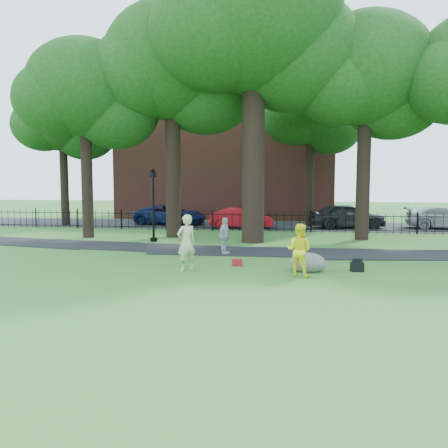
% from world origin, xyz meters
% --- Properties ---
extents(ground, '(120.00, 120.00, 0.00)m').
position_xyz_m(ground, '(0.00, 0.00, 0.00)').
color(ground, '#316824').
rests_on(ground, ground).
extents(footpath, '(36.07, 3.85, 0.03)m').
position_xyz_m(footpath, '(1.00, 3.90, 0.00)').
color(footpath, black).
rests_on(footpath, ground).
extents(street, '(80.00, 7.00, 0.02)m').
position_xyz_m(street, '(0.00, 16.00, 0.00)').
color(street, black).
rests_on(street, ground).
extents(iron_fence, '(44.00, 0.04, 1.20)m').
position_xyz_m(iron_fence, '(0.00, 12.00, 0.60)').
color(iron_fence, black).
rests_on(iron_fence, ground).
extents(brick_building, '(18.00, 8.00, 12.00)m').
position_xyz_m(brick_building, '(-4.00, 24.00, 6.00)').
color(brick_building, brown).
rests_on(brick_building, ground).
extents(big_tree, '(10.08, 8.61, 14.37)m').
position_xyz_m(big_tree, '(0.13, 7.09, 10.14)').
color(big_tree, black).
rests_on(big_tree, ground).
extents(tree_row, '(26.82, 7.96, 12.42)m').
position_xyz_m(tree_row, '(0.52, 8.40, 8.15)').
color(tree_row, black).
rests_on(tree_row, ground).
extents(woman, '(0.81, 0.79, 1.88)m').
position_xyz_m(woman, '(-1.47, -0.48, 0.94)').
color(woman, '#C0B684').
rests_on(woman, ground).
extents(man, '(0.97, 0.86, 1.66)m').
position_xyz_m(man, '(2.23, -0.83, 0.83)').
color(man, '#FDEF15').
rests_on(man, ground).
extents(pedestrian, '(0.60, 0.96, 1.52)m').
position_xyz_m(pedestrian, '(-0.77, 3.08, 0.76)').
color(pedestrian, '#B1B2B7').
rests_on(pedestrian, ground).
extents(boulder, '(1.31, 1.08, 0.69)m').
position_xyz_m(boulder, '(2.52, 0.01, 0.34)').
color(boulder, '#6B6359').
rests_on(boulder, ground).
extents(lamppost, '(0.36, 0.36, 3.66)m').
position_xyz_m(lamppost, '(-4.96, 6.46, 1.79)').
color(lamppost, black).
rests_on(lamppost, ground).
extents(backpack, '(0.44, 0.30, 0.31)m').
position_xyz_m(backpack, '(4.13, 0.24, 0.16)').
color(backpack, black).
rests_on(backpack, ground).
extents(red_bag, '(0.40, 0.31, 0.24)m').
position_xyz_m(red_bag, '(0.09, 0.58, 0.12)').
color(red_bag, maroon).
rests_on(red_bag, ground).
extents(red_sedan, '(4.25, 1.81, 1.36)m').
position_xyz_m(red_sedan, '(-1.43, 13.68, 0.68)').
color(red_sedan, '#B10D16').
rests_on(red_sedan, ground).
extents(navy_van, '(5.42, 3.04, 1.43)m').
position_xyz_m(navy_van, '(-6.75, 15.46, 0.72)').
color(navy_van, '#0E1946').
rests_on(navy_van, ground).
extents(grey_car, '(5.05, 2.59, 1.64)m').
position_xyz_m(grey_car, '(5.40, 15.00, 0.82)').
color(grey_car, black).
rests_on(grey_car, ground).
extents(silver_car, '(5.09, 2.44, 1.43)m').
position_xyz_m(silver_car, '(11.63, 15.50, 0.72)').
color(silver_car, '#9FA0A7').
rests_on(silver_car, ground).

